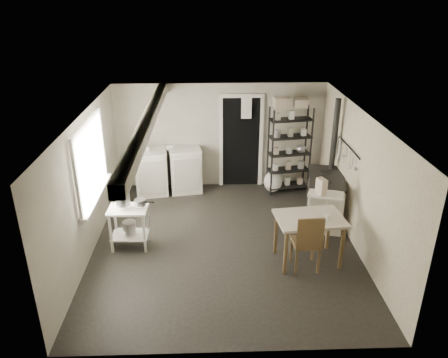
{
  "coord_description": "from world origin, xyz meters",
  "views": [
    {
      "loc": [
        -0.24,
        -6.55,
        4.13
      ],
      "look_at": [
        0.0,
        0.3,
        1.1
      ],
      "focal_mm": 35.0,
      "sensor_mm": 36.0,
      "label": 1
    }
  ],
  "objects_px": {
    "stove": "(324,200)",
    "base_cabinets": "(168,172)",
    "work_table": "(308,240)",
    "flour_sack": "(273,182)",
    "chair": "(306,241)",
    "prep_table": "(129,226)",
    "stockpot": "(123,198)",
    "shelf_rack": "(289,150)"
  },
  "relations": [
    {
      "from": "stove",
      "to": "shelf_rack",
      "type": "bearing_deg",
      "value": 121.53
    },
    {
      "from": "shelf_rack",
      "to": "flour_sack",
      "type": "bearing_deg",
      "value": -177.46
    },
    {
      "from": "stockpot",
      "to": "work_table",
      "type": "bearing_deg",
      "value": -9.89
    },
    {
      "from": "base_cabinets",
      "to": "chair",
      "type": "relative_size",
      "value": 1.49
    },
    {
      "from": "flour_sack",
      "to": "shelf_rack",
      "type": "bearing_deg",
      "value": 11.95
    },
    {
      "from": "chair",
      "to": "stockpot",
      "type": "bearing_deg",
      "value": 163.54
    },
    {
      "from": "base_cabinets",
      "to": "flour_sack",
      "type": "height_order",
      "value": "base_cabinets"
    },
    {
      "from": "prep_table",
      "to": "shelf_rack",
      "type": "distance_m",
      "value": 3.81
    },
    {
      "from": "flour_sack",
      "to": "stove",
      "type": "bearing_deg",
      "value": -58.86
    },
    {
      "from": "shelf_rack",
      "to": "chair",
      "type": "height_order",
      "value": "shelf_rack"
    },
    {
      "from": "flour_sack",
      "to": "work_table",
      "type": "bearing_deg",
      "value": -85.79
    },
    {
      "from": "prep_table",
      "to": "flour_sack",
      "type": "xyz_separation_m",
      "value": [
        2.76,
        2.11,
        -0.16
      ]
    },
    {
      "from": "stove",
      "to": "work_table",
      "type": "relative_size",
      "value": 1.1
    },
    {
      "from": "prep_table",
      "to": "stockpot",
      "type": "bearing_deg",
      "value": 177.88
    },
    {
      "from": "shelf_rack",
      "to": "stove",
      "type": "relative_size",
      "value": 1.61
    },
    {
      "from": "chair",
      "to": "work_table",
      "type": "bearing_deg",
      "value": 64.09
    },
    {
      "from": "shelf_rack",
      "to": "chair",
      "type": "xyz_separation_m",
      "value": [
        -0.21,
        -2.89,
        -0.46
      ]
    },
    {
      "from": "prep_table",
      "to": "stockpot",
      "type": "height_order",
      "value": "stockpot"
    },
    {
      "from": "base_cabinets",
      "to": "work_table",
      "type": "distance_m",
      "value": 3.7
    },
    {
      "from": "base_cabinets",
      "to": "stove",
      "type": "xyz_separation_m",
      "value": [
        3.06,
        -1.42,
        -0.02
      ]
    },
    {
      "from": "prep_table",
      "to": "shelf_rack",
      "type": "relative_size",
      "value": 0.4
    },
    {
      "from": "base_cabinets",
      "to": "chair",
      "type": "height_order",
      "value": "chair"
    },
    {
      "from": "stockpot",
      "to": "shelf_rack",
      "type": "height_order",
      "value": "shelf_rack"
    },
    {
      "from": "stockpot",
      "to": "base_cabinets",
      "type": "bearing_deg",
      "value": 76.17
    },
    {
      "from": "shelf_rack",
      "to": "work_table",
      "type": "distance_m",
      "value": 2.77
    },
    {
      "from": "base_cabinets",
      "to": "stove",
      "type": "distance_m",
      "value": 3.37
    },
    {
      "from": "chair",
      "to": "base_cabinets",
      "type": "bearing_deg",
      "value": 126.33
    },
    {
      "from": "stockpot",
      "to": "flour_sack",
      "type": "xyz_separation_m",
      "value": [
        2.82,
        2.11,
        -0.7
      ]
    },
    {
      "from": "stockpot",
      "to": "stove",
      "type": "height_order",
      "value": "stockpot"
    },
    {
      "from": "work_table",
      "to": "chair",
      "type": "bearing_deg",
      "value": -113.19
    },
    {
      "from": "base_cabinets",
      "to": "work_table",
      "type": "height_order",
      "value": "base_cabinets"
    },
    {
      "from": "flour_sack",
      "to": "prep_table",
      "type": "bearing_deg",
      "value": -142.54
    },
    {
      "from": "prep_table",
      "to": "base_cabinets",
      "type": "relative_size",
      "value": 0.5
    },
    {
      "from": "prep_table",
      "to": "base_cabinets",
      "type": "height_order",
      "value": "base_cabinets"
    },
    {
      "from": "stove",
      "to": "work_table",
      "type": "height_order",
      "value": "stove"
    },
    {
      "from": "base_cabinets",
      "to": "shelf_rack",
      "type": "relative_size",
      "value": 0.79
    },
    {
      "from": "shelf_rack",
      "to": "flour_sack",
      "type": "xyz_separation_m",
      "value": [
        -0.32,
        -0.07,
        -0.71
      ]
    },
    {
      "from": "shelf_rack",
      "to": "stove",
      "type": "xyz_separation_m",
      "value": [
        0.46,
        -1.37,
        -0.51
      ]
    },
    {
      "from": "prep_table",
      "to": "work_table",
      "type": "relative_size",
      "value": 0.7
    },
    {
      "from": "stove",
      "to": "flour_sack",
      "type": "bearing_deg",
      "value": 133.96
    },
    {
      "from": "stockpot",
      "to": "base_cabinets",
      "type": "xyz_separation_m",
      "value": [
        0.55,
        2.22,
        -0.48
      ]
    },
    {
      "from": "stove",
      "to": "base_cabinets",
      "type": "bearing_deg",
      "value": 167.97
    }
  ]
}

